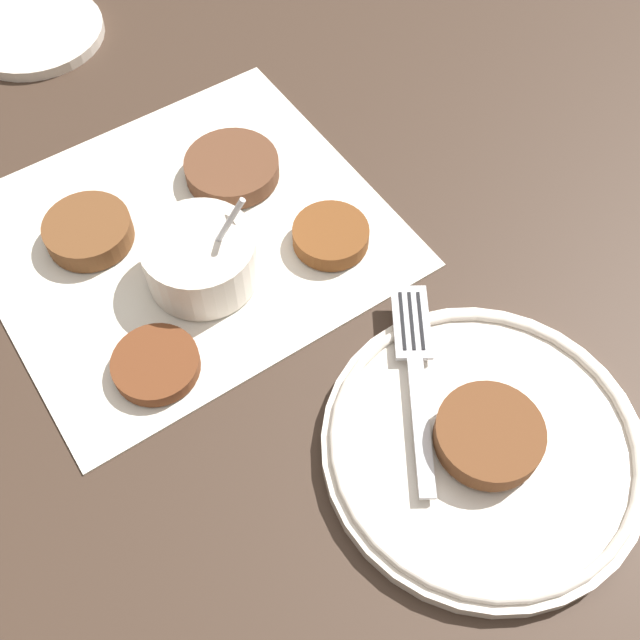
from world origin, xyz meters
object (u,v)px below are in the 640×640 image
object	(u,v)px
extra_saucer	(34,32)
fork	(415,361)
fritter_on_plate	(489,435)
serving_plate	(483,445)
sauce_bowl	(202,260)

from	to	relation	value
extra_saucer	fork	bearing A→B (deg)	-89.37
extra_saucer	fritter_on_plate	bearing A→B (deg)	-90.14
fritter_on_plate	fork	world-z (taller)	fritter_on_plate
serving_plate	extra_saucer	size ratio (longest dim) A/B	1.59
serving_plate	extra_saucer	distance (m)	0.65
fork	serving_plate	bearing A→B (deg)	-95.86
fritter_on_plate	extra_saucer	world-z (taller)	fritter_on_plate
sauce_bowl	extra_saucer	size ratio (longest dim) A/B	0.69
serving_plate	sauce_bowl	bearing A→B (deg)	102.06
fritter_on_plate	extra_saucer	distance (m)	0.65
fritter_on_plate	fork	bearing A→B (deg)	84.40
sauce_bowl	fork	distance (m)	0.20
sauce_bowl	serving_plate	distance (m)	0.27
serving_plate	fork	world-z (taller)	fork
fork	extra_saucer	size ratio (longest dim) A/B	0.99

